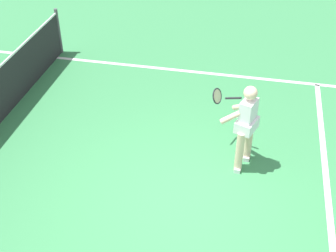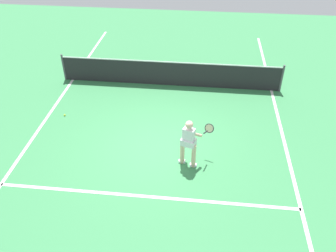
{
  "view_description": "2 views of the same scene",
  "coord_description": "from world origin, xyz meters",
  "views": [
    {
      "loc": [
        -5.15,
        -0.81,
        5.21
      ],
      "look_at": [
        0.43,
        0.37,
        1.06
      ],
      "focal_mm": 49.37,
      "sensor_mm": 36.0,
      "label": 1
    },
    {
      "loc": [
        1.32,
        -8.6,
        7.04
      ],
      "look_at": [
        0.38,
        -0.13,
        0.86
      ],
      "focal_mm": 37.69,
      "sensor_mm": 36.0,
      "label": 2
    }
  ],
  "objects": [
    {
      "name": "ground_plane",
      "position": [
        0.0,
        0.0,
        0.0
      ],
      "size": [
        26.77,
        26.77,
        0.0
      ],
      "primitive_type": "plane",
      "color": "#38844C"
    },
    {
      "name": "service_line_marking",
      "position": [
        0.0,
        -2.2,
        0.0
      ],
      "size": [
        8.1,
        0.1,
        0.01
      ],
      "primitive_type": "cube",
      "color": "white",
      "rests_on": "ground"
    },
    {
      "name": "sideline_right_marking",
      "position": [
        4.05,
        0.0,
        0.0
      ],
      "size": [
        0.1,
        18.59,
        0.01
      ],
      "primitive_type": "cube",
      "color": "white",
      "rests_on": "ground"
    },
    {
      "name": "tennis_player",
      "position": [
        1.05,
        -0.78,
        0.85
      ],
      "size": [
        0.99,
        0.86,
        1.55
      ],
      "color": "beige",
      "rests_on": "ground"
    }
  ]
}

